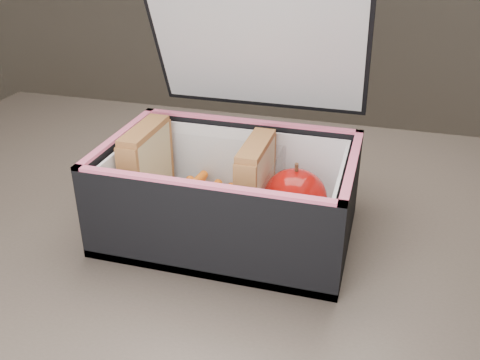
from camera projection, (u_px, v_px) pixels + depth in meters
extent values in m
cube|color=brown|center=(252.00, 253.00, 0.61)|extent=(1.20, 0.80, 0.03)
cube|color=#382D26|center=(57.00, 265.00, 1.22)|extent=(0.05, 0.05, 0.72)
cube|color=black|center=(258.00, 50.00, 0.65)|extent=(0.27, 0.07, 0.16)
cube|color=tan|center=(141.00, 168.00, 0.63)|extent=(0.01, 0.09, 0.09)
cube|color=#D2626E|center=(148.00, 172.00, 0.63)|extent=(0.01, 0.08, 0.09)
cube|color=tan|center=(153.00, 170.00, 0.63)|extent=(0.01, 0.09, 0.09)
cube|color=brown|center=(144.00, 130.00, 0.61)|extent=(0.02, 0.09, 0.01)
cube|color=tan|center=(249.00, 184.00, 0.60)|extent=(0.01, 0.08, 0.09)
cube|color=#D2626E|center=(255.00, 187.00, 0.60)|extent=(0.01, 0.08, 0.08)
cube|color=tan|center=(262.00, 185.00, 0.60)|extent=(0.01, 0.08, 0.09)
cube|color=brown|center=(256.00, 145.00, 0.58)|extent=(0.02, 0.09, 0.01)
cylinder|color=#EF5104|center=(210.00, 203.00, 0.64)|extent=(0.02, 0.08, 0.01)
cylinder|color=#EF5104|center=(198.00, 190.00, 0.65)|extent=(0.02, 0.08, 0.01)
cylinder|color=#EF5104|center=(183.00, 196.00, 0.61)|extent=(0.02, 0.08, 0.01)
cylinder|color=#EF5104|center=(217.00, 201.00, 0.64)|extent=(0.02, 0.08, 0.01)
cylinder|color=#EF5104|center=(208.00, 199.00, 0.63)|extent=(0.01, 0.08, 0.01)
cylinder|color=#EF5104|center=(188.00, 189.00, 0.62)|extent=(0.02, 0.08, 0.01)
cylinder|color=#EF5104|center=(215.00, 208.00, 0.63)|extent=(0.01, 0.08, 0.01)
cube|color=white|center=(297.00, 226.00, 0.60)|extent=(0.10, 0.10, 0.01)
ellipsoid|color=maroon|center=(295.00, 198.00, 0.59)|extent=(0.07, 0.07, 0.06)
cylinder|color=#492C1A|center=(297.00, 168.00, 0.57)|extent=(0.00, 0.01, 0.01)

